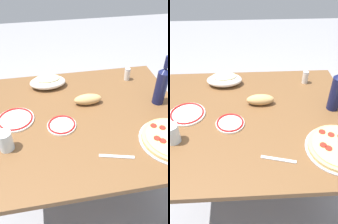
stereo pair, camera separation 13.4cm
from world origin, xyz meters
The scene contains 10 objects.
ground_plane centered at (0.00, 0.00, 0.00)m, with size 8.00×8.00×0.00m, color gray.
dining_table centered at (0.00, 0.00, 0.62)m, with size 1.18×1.02×0.74m.
baked_pasta_dish centered at (-0.18, 0.35, 0.78)m, with size 0.24×0.15×0.08m.
wine_bottle centered at (0.48, 0.05, 0.86)m, with size 0.07×0.07×0.31m.
water_glass centered at (-0.42, -0.17, 0.79)m, with size 0.07×0.07×0.10m, color silver.
side_plate_near centered at (-0.39, 0.03, 0.75)m, with size 0.21×0.21×0.02m.
side_plate_far centered at (-0.14, -0.06, 0.75)m, with size 0.16×0.16×0.02m.
bread_loaf centered at (0.05, 0.11, 0.77)m, with size 0.17×0.07×0.06m, color tan.
spice_shaker centered at (0.37, 0.34, 0.78)m, with size 0.04×0.04×0.09m.
fork_left centered at (0.10, -0.33, 0.74)m, with size 0.17×0.02×0.01m, color #B7B7BC.
Camera 1 is at (-0.19, -1.02, 1.62)m, focal length 37.65 mm.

